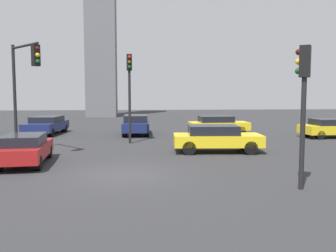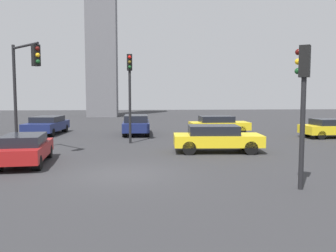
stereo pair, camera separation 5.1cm
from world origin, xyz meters
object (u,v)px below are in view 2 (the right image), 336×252
Objects in this scene: car_5 at (47,125)px; car_7 at (136,124)px; traffic_light_0 at (303,89)px; car_2 at (216,138)px; car_3 at (218,124)px; car_0 at (25,148)px; traffic_light_2 at (130,82)px; traffic_light_1 at (24,75)px; car_4 at (334,128)px.

car_5 is 6.88m from car_7.
traffic_light_0 reaches higher than car_2.
traffic_light_0 reaches higher than car_3.
car_7 is (4.76, 11.16, 0.08)m from car_0.
traffic_light_0 reaches higher than car_7.
car_0 is at bearing -160.50° from car_2.
car_3 is at bearing 121.31° from traffic_light_2.
car_2 is at bearing 55.39° from car_5.
car_7 is (6.83, -0.82, 0.06)m from car_5.
car_5 is (-13.17, 0.76, -0.00)m from car_3.
car_7 reaches higher than car_2.
car_0 is 12.13m from car_7.
traffic_light_1 is at bearing 9.77° from car_0.
traffic_light_1 reaches higher than car_0.
car_2 reaches higher than car_5.
traffic_light_2 is 9.11m from car_5.
car_7 is at bearing 120.38° from car_2.
car_4 is 21.12m from car_5.
traffic_light_0 is at bearing -160.91° from car_7.
traffic_light_2 is 1.20× the size of car_3.
car_0 is at bearing 15.25° from car_5.
traffic_light_0 is 17.16m from car_7.
car_0 is 0.93× the size of car_4.
traffic_light_2 is 1.16× the size of car_7.
car_3 is 6.34m from car_7.
traffic_light_1 reaches higher than traffic_light_0.
car_5 is (-11.16, 9.38, -0.04)m from car_2.
traffic_light_0 is at bearing -127.34° from car_4.
car_7 is (-4.33, 8.57, 0.03)m from car_2.
traffic_light_0 is 15.82m from car_4.
car_2 is (9.09, 2.59, 0.06)m from car_0.
traffic_light_2 is at bearing -29.60° from traffic_light_0.
traffic_light_1 is at bearing -57.44° from traffic_light_2.
car_4 is at bearing 33.80° from car_2.
car_4 is at bearing 85.15° from car_5.
car_0 is 0.93× the size of car_2.
traffic_light_2 is (-5.81, 11.31, 0.58)m from traffic_light_0.
car_0 is at bearing -39.34° from traffic_light_2.
traffic_light_1 is at bearing -1.02° from traffic_light_0.
car_7 is at bearing 163.53° from car_4.
car_0 is 15.78m from car_3.
traffic_light_0 is 1.01× the size of car_3.
car_2 is 14.58m from car_5.
car_2 is 1.00× the size of car_4.
traffic_light_1 is 10.29m from car_2.
car_0 is at bearing -160.83° from car_4.
car_7 reaches higher than car_5.
car_3 is at bearing 80.47° from car_2.
traffic_light_0 is 12.73m from traffic_light_2.
traffic_light_0 reaches higher than car_4.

